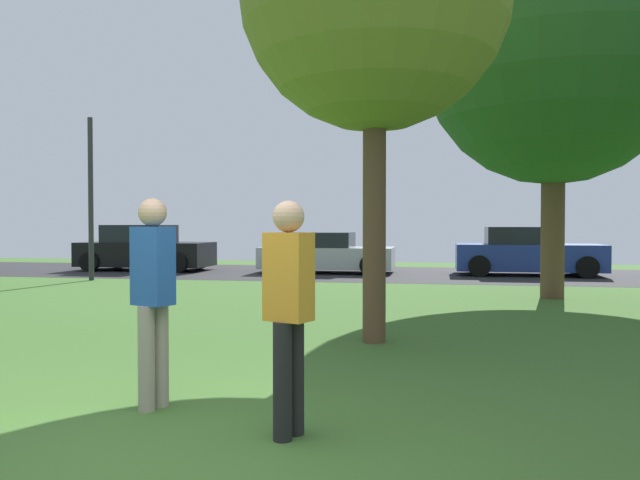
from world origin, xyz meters
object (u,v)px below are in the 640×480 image
(parked_car_silver, at_px, (326,254))
(parked_car_blue, at_px, (527,253))
(parked_car_black, at_px, (145,250))
(oak_tree_center, at_px, (554,55))
(person_catcher, at_px, (153,291))
(street_lamp_post, at_px, (91,199))
(person_thrower, at_px, (289,306))

(parked_car_silver, bearing_deg, parked_car_blue, 1.49)
(parked_car_silver, bearing_deg, parked_car_black, -179.14)
(oak_tree_center, xyz_separation_m, person_catcher, (-4.76, -9.04, -4.11))
(parked_car_black, bearing_deg, street_lamp_post, -86.06)
(parked_car_black, distance_m, parked_car_blue, 12.37)
(person_catcher, relative_size, parked_car_silver, 0.42)
(person_catcher, bearing_deg, parked_car_silver, 115.27)
(person_thrower, relative_size, parked_car_silver, 0.41)
(street_lamp_post, bearing_deg, parked_car_black, 93.94)
(person_thrower, relative_size, parked_car_blue, 0.40)
(street_lamp_post, bearing_deg, parked_car_silver, 33.08)
(oak_tree_center, xyz_separation_m, parked_car_silver, (-5.90, 5.88, -4.51))
(person_catcher, xyz_separation_m, parked_car_black, (-7.33, 14.83, -0.30))
(person_catcher, distance_m, parked_car_black, 16.55)
(person_thrower, bearing_deg, oak_tree_center, -89.05)
(person_thrower, xyz_separation_m, street_lamp_post, (-8.37, 11.56, 1.28))
(oak_tree_center, xyz_separation_m, person_thrower, (-3.46, -9.53, -4.14))
(street_lamp_post, bearing_deg, parked_car_blue, 18.37)
(parked_car_black, relative_size, street_lamp_post, 0.97)
(person_thrower, height_order, street_lamp_post, street_lamp_post)
(oak_tree_center, relative_size, parked_car_silver, 1.87)
(person_catcher, bearing_deg, oak_tree_center, 83.14)
(oak_tree_center, bearing_deg, parked_car_black, 154.40)
(person_thrower, distance_m, parked_car_blue, 16.02)
(oak_tree_center, distance_m, parked_car_blue, 7.50)
(person_thrower, bearing_deg, parked_car_black, -39.73)
(parked_car_black, relative_size, parked_car_blue, 1.01)
(person_catcher, xyz_separation_m, street_lamp_post, (-7.07, 11.06, 1.25))
(parked_car_blue, bearing_deg, parked_car_silver, -178.51)
(street_lamp_post, bearing_deg, person_catcher, -57.41)
(oak_tree_center, relative_size, person_catcher, 4.40)
(parked_car_blue, bearing_deg, person_thrower, -103.51)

